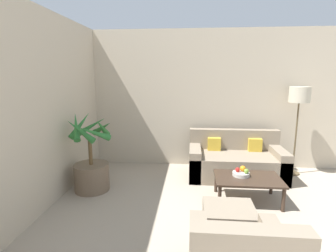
# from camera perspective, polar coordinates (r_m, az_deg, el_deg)

# --- Properties ---
(wall_back) EXTENTS (7.64, 0.06, 2.70)m
(wall_back) POSITION_cam_1_polar(r_m,az_deg,el_deg) (5.37, 16.66, 5.49)
(wall_back) COLOR beige
(wall_back) RESTS_ON ground_plane
(potted_palm) EXTENTS (0.69, 0.76, 1.27)m
(potted_palm) POSITION_cam_1_polar(r_m,az_deg,el_deg) (4.38, -16.34, -8.46)
(potted_palm) COLOR brown
(potted_palm) RESTS_ON ground_plane
(sofa_loveseat) EXTENTS (1.67, 0.88, 0.81)m
(sofa_loveseat) POSITION_cam_1_polar(r_m,az_deg,el_deg) (4.96, 14.46, -7.52)
(sofa_loveseat) COLOR gray
(sofa_loveseat) RESTS_ON ground_plane
(floor_lamp) EXTENTS (0.36, 0.36, 1.62)m
(floor_lamp) POSITION_cam_1_polar(r_m,az_deg,el_deg) (5.24, 26.67, 5.27)
(floor_lamp) COLOR brown
(floor_lamp) RESTS_ON ground_plane
(coffee_table) EXTENTS (0.94, 0.64, 0.36)m
(coffee_table) POSITION_cam_1_polar(r_m,az_deg,el_deg) (4.05, 16.95, -11.23)
(coffee_table) COLOR #38281E
(coffee_table) RESTS_ON ground_plane
(fruit_bowl) EXTENTS (0.25, 0.25, 0.05)m
(fruit_bowl) POSITION_cam_1_polar(r_m,az_deg,el_deg) (4.06, 15.61, -10.03)
(fruit_bowl) COLOR beige
(fruit_bowl) RESTS_ON coffee_table
(apple_red) EXTENTS (0.07, 0.07, 0.07)m
(apple_red) POSITION_cam_1_polar(r_m,az_deg,el_deg) (4.04, 14.90, -9.17)
(apple_red) COLOR red
(apple_red) RESTS_ON fruit_bowl
(apple_green) EXTENTS (0.07, 0.07, 0.07)m
(apple_green) POSITION_cam_1_polar(r_m,az_deg,el_deg) (4.01, 16.69, -9.39)
(apple_green) COLOR olive
(apple_green) RESTS_ON fruit_bowl
(orange_fruit) EXTENTS (0.09, 0.09, 0.09)m
(orange_fruit) POSITION_cam_1_polar(r_m,az_deg,el_deg) (4.08, 15.98, -8.90)
(orange_fruit) COLOR orange
(orange_fruit) RESTS_ON fruit_bowl
(ottoman) EXTENTS (0.58, 0.51, 0.36)m
(ottoman) POSITION_cam_1_polar(r_m,az_deg,el_deg) (3.24, 13.07, -19.62)
(ottoman) COLOR gray
(ottoman) RESTS_ON ground_plane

